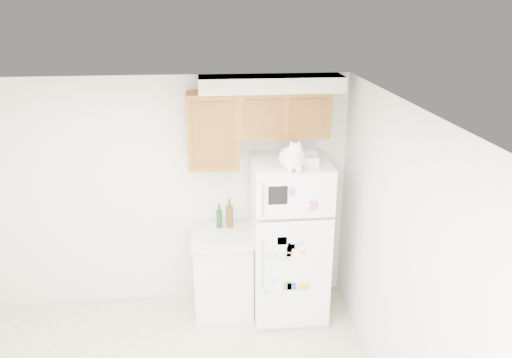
{
  "coord_description": "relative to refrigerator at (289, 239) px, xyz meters",
  "views": [
    {
      "loc": [
        0.44,
        -2.98,
        3.2
      ],
      "look_at": [
        0.9,
        1.55,
        1.55
      ],
      "focal_mm": 35.0,
      "sensor_mm": 36.0,
      "label": 1
    }
  ],
  "objects": [
    {
      "name": "room_shell",
      "position": [
        -1.13,
        -1.36,
        0.82
      ],
      "size": [
        3.84,
        4.04,
        2.52
      ],
      "color": "silver",
      "rests_on": "ground_plane"
    },
    {
      "name": "refrigerator",
      "position": [
        0.0,
        0.0,
        0.0
      ],
      "size": [
        0.76,
        0.78,
        1.7
      ],
      "color": "white",
      "rests_on": "ground_plane"
    },
    {
      "name": "base_counter",
      "position": [
        -0.69,
        0.07,
        -0.39
      ],
      "size": [
        0.64,
        0.64,
        0.92
      ],
      "color": "white",
      "rests_on": "ground_plane"
    },
    {
      "name": "cat",
      "position": [
        -0.02,
        -0.23,
        0.97
      ],
      "size": [
        0.3,
        0.44,
        0.31
      ],
      "color": "white",
      "rests_on": "refrigerator"
    },
    {
      "name": "storage_box_back",
      "position": [
        0.16,
        0.05,
        0.9
      ],
      "size": [
        0.19,
        0.15,
        0.1
      ],
      "primitive_type": "cube",
      "rotation": [
        0.0,
        0.0,
        0.1
      ],
      "color": "white",
      "rests_on": "refrigerator"
    },
    {
      "name": "storage_box_front",
      "position": [
        0.17,
        -0.15,
        0.89
      ],
      "size": [
        0.17,
        0.14,
        0.09
      ],
      "primitive_type": "cube",
      "rotation": [
        0.0,
        0.0,
        -0.21
      ],
      "color": "white",
      "rests_on": "refrigerator"
    },
    {
      "name": "bottle_green",
      "position": [
        -0.71,
        0.22,
        0.2
      ],
      "size": [
        0.06,
        0.06,
        0.26
      ],
      "primitive_type": null,
      "color": "#19381E",
      "rests_on": "base_counter"
    },
    {
      "name": "bottle_amber",
      "position": [
        -0.6,
        0.22,
        0.23
      ],
      "size": [
        0.07,
        0.07,
        0.32
      ],
      "primitive_type": null,
      "color": "#593814",
      "rests_on": "base_counter"
    }
  ]
}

